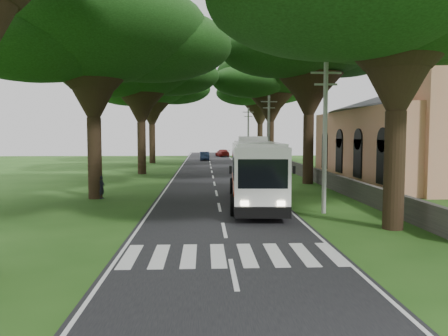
% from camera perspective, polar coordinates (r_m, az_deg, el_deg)
% --- Properties ---
extents(ground, '(140.00, 140.00, 0.00)m').
position_cam_1_polar(ground, '(17.30, 0.34, -9.62)').
color(ground, '#214A15').
rests_on(ground, ground).
extents(road, '(8.00, 120.00, 0.04)m').
position_cam_1_polar(road, '(41.98, -1.42, -1.32)').
color(road, black).
rests_on(road, ground).
extents(crosswalk, '(8.00, 3.00, 0.01)m').
position_cam_1_polar(crosswalk, '(15.37, 0.73, -11.42)').
color(crosswalk, silver).
rests_on(crosswalk, ground).
extents(property_wall, '(0.35, 50.00, 1.20)m').
position_cam_1_polar(property_wall, '(42.10, 10.95, -0.58)').
color(property_wall, '#383533').
rests_on(property_wall, ground).
extents(church, '(14.00, 24.00, 11.60)m').
position_cam_1_polar(church, '(42.65, 23.53, 5.00)').
color(church, tan).
rests_on(church, ground).
extents(pole_near, '(1.60, 0.24, 8.00)m').
position_cam_1_polar(pole_near, '(23.64, 13.04, 4.26)').
color(pole_near, gray).
rests_on(pole_near, ground).
extents(pole_mid, '(1.60, 0.24, 8.00)m').
position_cam_1_polar(pole_mid, '(43.24, 5.87, 4.36)').
color(pole_mid, gray).
rests_on(pole_mid, ground).
extents(pole_far, '(1.60, 0.24, 8.00)m').
position_cam_1_polar(pole_far, '(63.09, 3.18, 4.38)').
color(pole_far, gray).
rests_on(pole_far, ground).
extents(tree_l_mida, '(15.07, 15.07, 13.92)m').
position_cam_1_polar(tree_l_mida, '(30.33, -16.87, 16.48)').
color(tree_l_mida, black).
rests_on(tree_l_mida, ground).
extents(tree_l_midb, '(13.86, 13.86, 14.11)m').
position_cam_1_polar(tree_l_midb, '(47.73, -10.84, 12.57)').
color(tree_l_midb, black).
rests_on(tree_l_midb, ground).
extents(tree_l_far, '(14.38, 14.38, 14.59)m').
position_cam_1_polar(tree_l_far, '(65.61, -9.45, 10.66)').
color(tree_l_far, black).
rests_on(tree_l_far, ground).
extents(tree_r_mida, '(13.67, 13.67, 14.84)m').
position_cam_1_polar(tree_r_mida, '(38.57, 11.14, 15.67)').
color(tree_r_mida, black).
rests_on(tree_r_mida, ground).
extents(tree_r_midb, '(13.56, 13.56, 14.69)m').
position_cam_1_polar(tree_r_midb, '(55.90, 6.15, 12.04)').
color(tree_r_midb, black).
rests_on(tree_r_midb, ground).
extents(tree_r_far, '(13.47, 13.47, 14.91)m').
position_cam_1_polar(tree_r_far, '(73.77, 4.77, 10.37)').
color(tree_r_far, black).
rests_on(tree_r_far, ground).
extents(coach_bus, '(3.54, 12.82, 3.74)m').
position_cam_1_polar(coach_bus, '(26.59, 4.05, -0.31)').
color(coach_bus, white).
rests_on(coach_bus, ground).
extents(distant_car_b, '(1.59, 4.23, 1.38)m').
position_cam_1_polar(distant_car_b, '(70.72, -2.56, 1.57)').
color(distant_car_b, navy).
rests_on(distant_car_b, road).
extents(distant_car_c, '(2.83, 4.97, 1.36)m').
position_cam_1_polar(distant_car_c, '(82.75, -0.21, 1.98)').
color(distant_car_c, maroon).
rests_on(distant_car_c, road).
extents(pedestrian, '(0.49, 0.62, 1.52)m').
position_cam_1_polar(pedestrian, '(29.61, -15.69, -2.43)').
color(pedestrian, black).
rests_on(pedestrian, ground).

